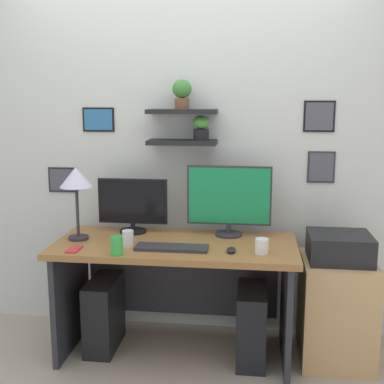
{
  "coord_description": "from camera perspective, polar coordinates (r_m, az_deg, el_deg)",
  "views": [
    {
      "loc": [
        0.48,
        -3.0,
        1.65
      ],
      "look_at": [
        0.1,
        0.05,
        1.07
      ],
      "focal_mm": 46.66,
      "sensor_mm": 36.0,
      "label": 1
    }
  ],
  "objects": [
    {
      "name": "drawer_cabinet",
      "position": [
        3.38,
        16.12,
        -12.8
      ],
      "size": [
        0.44,
        0.5,
        0.66
      ],
      "primitive_type": "cube",
      "color": "tan",
      "rests_on": "ground"
    },
    {
      "name": "cell_phone",
      "position": [
        3.1,
        -13.34,
        -6.39
      ],
      "size": [
        0.08,
        0.14,
        0.01
      ],
      "primitive_type": "cube",
      "rotation": [
        0.0,
        0.0,
        0.04
      ],
      "color": "red",
      "rests_on": "desk"
    },
    {
      "name": "monitor_left",
      "position": [
        3.39,
        -6.79,
        -1.47
      ],
      "size": [
        0.47,
        0.18,
        0.37
      ],
      "color": "black",
      "rests_on": "desk"
    },
    {
      "name": "desk_lamp",
      "position": [
        3.24,
        -13.1,
        1.2
      ],
      "size": [
        0.21,
        0.21,
        0.47
      ],
      "color": "#2D2D33",
      "rests_on": "desk"
    },
    {
      "name": "water_cup",
      "position": [
        2.95,
        -8.6,
        -6.07
      ],
      "size": [
        0.07,
        0.07,
        0.11
      ],
      "primitive_type": "cylinder",
      "color": "green",
      "rests_on": "desk"
    },
    {
      "name": "computer_tower_right",
      "position": [
        3.29,
        6.8,
        -14.83
      ],
      "size": [
        0.18,
        0.4,
        0.47
      ],
      "primitive_type": "cube",
      "color": "black",
      "rests_on": "ground"
    },
    {
      "name": "monitor_right",
      "position": [
        3.29,
        4.26,
        -0.79
      ],
      "size": [
        0.55,
        0.18,
        0.47
      ],
      "color": "#2D2D33",
      "rests_on": "desk"
    },
    {
      "name": "printer",
      "position": [
        3.24,
        16.5,
        -6.08
      ],
      "size": [
        0.38,
        0.34,
        0.17
      ],
      "primitive_type": "cube",
      "color": "black",
      "rests_on": "drawer_cabinet"
    },
    {
      "name": "computer_mouse",
      "position": [
        2.98,
        4.5,
        -6.62
      ],
      "size": [
        0.06,
        0.09,
        0.03
      ],
      "primitive_type": "ellipsoid",
      "color": "black",
      "rests_on": "desk"
    },
    {
      "name": "back_wall_assembly",
      "position": [
        3.48,
        -0.83,
        5.82
      ],
      "size": [
        4.4,
        0.24,
        2.7
      ],
      "color": "silver",
      "rests_on": "ground"
    },
    {
      "name": "computer_tower_left",
      "position": [
        3.46,
        -10.01,
        -13.55
      ],
      "size": [
        0.18,
        0.4,
        0.47
      ],
      "primitive_type": "cube",
      "color": "black",
      "rests_on": "ground"
    },
    {
      "name": "pen_cup",
      "position": [
        3.1,
        -7.33,
        -5.28
      ],
      "size": [
        0.07,
        0.07,
        0.1
      ],
      "primitive_type": "cylinder",
      "color": "white",
      "rests_on": "desk"
    },
    {
      "name": "desk",
      "position": [
        3.29,
        -1.75,
        -9.12
      ],
      "size": [
        1.53,
        0.68,
        0.75
      ],
      "color": "#9E6B38",
      "rests_on": "ground"
    },
    {
      "name": "keyboard",
      "position": [
        3.03,
        -2.3,
        -6.37
      ],
      "size": [
        0.44,
        0.14,
        0.02
      ],
      "primitive_type": "cube",
      "color": "#2D2D33",
      "rests_on": "desk"
    },
    {
      "name": "ground_plane",
      "position": [
        3.46,
        -1.83,
        -17.81
      ],
      "size": [
        8.0,
        8.0,
        0.0
      ],
      "primitive_type": "plane",
      "color": "tan"
    },
    {
      "name": "coffee_mug",
      "position": [
        2.97,
        7.98,
        -6.14
      ],
      "size": [
        0.08,
        0.08,
        0.09
      ],
      "primitive_type": "cylinder",
      "color": "white",
      "rests_on": "desk"
    }
  ]
}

